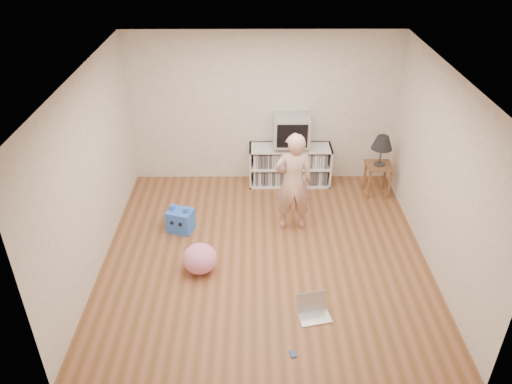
{
  "coord_description": "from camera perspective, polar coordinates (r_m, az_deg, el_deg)",
  "views": [
    {
      "loc": [
        -0.16,
        -5.62,
        4.4
      ],
      "look_at": [
        -0.12,
        0.4,
        0.78
      ],
      "focal_mm": 35.0,
      "sensor_mm": 36.0,
      "label": 1
    }
  ],
  "objects": [
    {
      "name": "crt_tv",
      "position": [
        8.37,
        4.05,
        7.12
      ],
      "size": [
        0.6,
        0.53,
        0.5
      ],
      "color": "#A6A6AB",
      "rests_on": "dvd_deck"
    },
    {
      "name": "plush_pink",
      "position": [
        6.77,
        -6.43,
        -7.57
      ],
      "size": [
        0.56,
        0.56,
        0.4
      ],
      "primitive_type": "ellipsoid",
      "rotation": [
        0.0,
        0.0,
        0.22
      ],
      "color": "pink",
      "rests_on": "ground"
    },
    {
      "name": "ground",
      "position": [
        7.14,
        0.99,
        -7.05
      ],
      "size": [
        4.5,
        4.5,
        0.0
      ],
      "primitive_type": "plane",
      "color": "brown",
      "rests_on": "ground"
    },
    {
      "name": "dvd_deck",
      "position": [
        8.49,
        3.98,
        5.37
      ],
      "size": [
        0.45,
        0.35,
        0.07
      ],
      "primitive_type": "cube",
      "color": "gray",
      "rests_on": "media_unit"
    },
    {
      "name": "plush_blue",
      "position": [
        7.59,
        -8.63,
        -3.19
      ],
      "size": [
        0.44,
        0.39,
        0.42
      ],
      "rotation": [
        0.0,
        0.0,
        -0.32
      ],
      "color": "blue",
      "rests_on": "ground"
    },
    {
      "name": "table_lamp",
      "position": [
        8.31,
        14.23,
        5.43
      ],
      "size": [
        0.34,
        0.34,
        0.52
      ],
      "color": "#333333",
      "rests_on": "side_table"
    },
    {
      "name": "laptop",
      "position": [
        6.24,
        6.53,
        -13.19
      ],
      "size": [
        0.43,
        0.38,
        0.26
      ],
      "rotation": [
        0.0,
        0.0,
        0.21
      ],
      "color": "silver",
      "rests_on": "ground"
    },
    {
      "name": "person",
      "position": [
        7.29,
        4.28,
        1.13
      ],
      "size": [
        0.58,
        0.4,
        1.56
      ],
      "primitive_type": "imported",
      "rotation": [
        0.0,
        0.0,
        3.18
      ],
      "color": "#D6A692",
      "rests_on": "ground"
    },
    {
      "name": "media_unit",
      "position": [
        8.68,
        3.88,
        3.13
      ],
      "size": [
        1.4,
        0.45,
        0.7
      ],
      "color": "white",
      "rests_on": "ground"
    },
    {
      "name": "ceiling",
      "position": [
        5.9,
        1.22,
        13.25
      ],
      "size": [
        4.5,
        4.5,
        0.01
      ],
      "primitive_type": "cube",
      "color": "white",
      "rests_on": "walls"
    },
    {
      "name": "walls",
      "position": [
        6.42,
        1.1,
        2.13
      ],
      "size": [
        4.52,
        4.52,
        2.6
      ],
      "color": "beige",
      "rests_on": "ground"
    },
    {
      "name": "playing_cards",
      "position": [
        5.83,
        4.24,
        -17.98
      ],
      "size": [
        0.08,
        0.1,
        0.02
      ],
      "primitive_type": "cube",
      "rotation": [
        0.0,
        0.0,
        0.23
      ],
      "color": "#4459B7",
      "rests_on": "ground"
    },
    {
      "name": "side_table",
      "position": [
        8.54,
        13.78,
        2.26
      ],
      "size": [
        0.42,
        0.42,
        0.55
      ],
      "color": "brown",
      "rests_on": "ground"
    }
  ]
}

